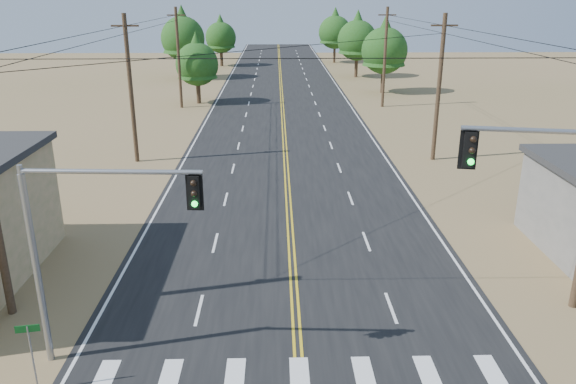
{
  "coord_description": "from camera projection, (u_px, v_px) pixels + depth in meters",
  "views": [
    {
      "loc": [
        -0.67,
        -6.33,
        11.14
      ],
      "look_at": [
        -0.2,
        15.3,
        3.5
      ],
      "focal_mm": 35.0,
      "sensor_mm": 36.0,
      "label": 1
    }
  ],
  "objects": [
    {
      "name": "road",
      "position": [
        286.0,
        168.0,
        37.97
      ],
      "size": [
        15.0,
        200.0,
        0.02
      ],
      "primitive_type": "cube",
      "color": "black",
      "rests_on": "ground"
    },
    {
      "name": "utility_pole_left_mid",
      "position": [
        131.0,
        89.0,
        37.94
      ],
      "size": [
        1.8,
        0.3,
        10.0
      ],
      "color": "#4C3826",
      "rests_on": "ground"
    },
    {
      "name": "utility_pole_left_far",
      "position": [
        179.0,
        57.0,
        56.79
      ],
      "size": [
        1.8,
        0.3,
        10.0
      ],
      "color": "#4C3826",
      "rests_on": "ground"
    },
    {
      "name": "utility_pole_right_mid",
      "position": [
        439.0,
        87.0,
        38.37
      ],
      "size": [
        1.8,
        0.3,
        10.0
      ],
      "color": "#4C3826",
      "rests_on": "ground"
    },
    {
      "name": "utility_pole_right_far",
      "position": [
        385.0,
        57.0,
        57.22
      ],
      "size": [
        1.8,
        0.3,
        10.0
      ],
      "color": "#4C3826",
      "rests_on": "ground"
    },
    {
      "name": "signal_mast_left",
      "position": [
        81.0,
        234.0,
        16.62
      ],
      "size": [
        5.35,
        0.61,
        6.55
      ],
      "rotation": [
        0.0,
        0.0,
        -0.05
      ],
      "color": "gray",
      "rests_on": "ground"
    },
    {
      "name": "street_sign",
      "position": [
        31.0,
        348.0,
        16.17
      ],
      "size": [
        0.67,
        0.14,
        2.26
      ],
      "rotation": [
        0.0,
        0.0,
        0.17
      ],
      "color": "gray",
      "rests_on": "ground"
    },
    {
      "name": "tree_left_near",
      "position": [
        197.0,
        60.0,
        59.21
      ],
      "size": [
        4.52,
        4.52,
        7.53
      ],
      "color": "#3F2D1E",
      "rests_on": "ground"
    },
    {
      "name": "tree_left_mid",
      "position": [
        183.0,
        34.0,
        76.48
      ],
      "size": [
        5.93,
        5.93,
        9.89
      ],
      "color": "#3F2D1E",
      "rests_on": "ground"
    },
    {
      "name": "tree_left_far",
      "position": [
        221.0,
        34.0,
        90.66
      ],
      "size": [
        4.94,
        4.94,
        8.23
      ],
      "color": "#3F2D1E",
      "rests_on": "ground"
    },
    {
      "name": "tree_right_near",
      "position": [
        385.0,
        46.0,
        65.36
      ],
      "size": [
        5.37,
        5.37,
        8.96
      ],
      "color": "#3F2D1E",
      "rests_on": "ground"
    },
    {
      "name": "tree_right_mid",
      "position": [
        357.0,
        36.0,
        78.1
      ],
      "size": [
        5.53,
        5.53,
        9.22
      ],
      "color": "#3F2D1E",
      "rests_on": "ground"
    },
    {
      "name": "tree_right_far",
      "position": [
        335.0,
        29.0,
        95.03
      ],
      "size": [
        5.51,
        5.51,
        9.18
      ],
      "color": "#3F2D1E",
      "rests_on": "ground"
    }
  ]
}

